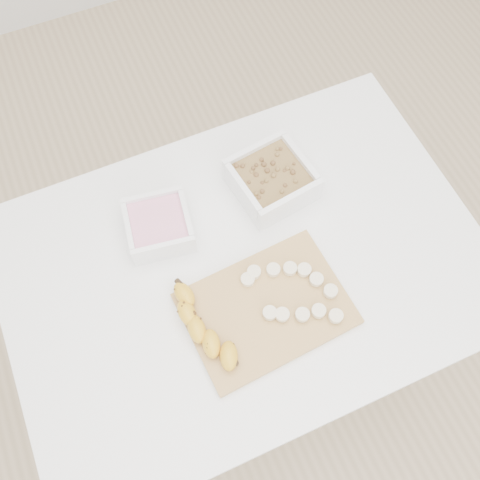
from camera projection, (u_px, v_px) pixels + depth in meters
name	position (u px, v px, depth m)	size (l,w,h in m)	color
ground	(244.00, 350.00, 1.80)	(3.50, 3.50, 0.00)	#C6AD89
table	(245.00, 280.00, 1.20)	(1.00, 0.70, 0.75)	white
bowl_yogurt	(159.00, 225.00, 1.12)	(0.15, 0.15, 0.06)	white
bowl_granola	(272.00, 180.00, 1.16)	(0.18, 0.18, 0.07)	white
cutting_board	(266.00, 309.00, 1.07)	(0.32, 0.23, 0.01)	tan
banana	(204.00, 328.00, 1.03)	(0.05, 0.20, 0.03)	gold
banana_slices	(294.00, 291.00, 1.07)	(0.17, 0.18, 0.02)	beige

